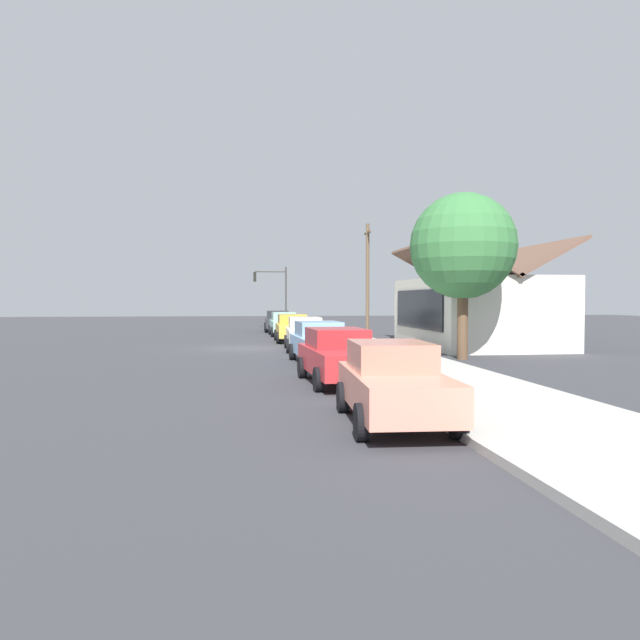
{
  "coord_description": "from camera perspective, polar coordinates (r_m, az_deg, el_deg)",
  "views": [
    {
      "loc": [
        30.46,
        -0.26,
        2.44
      ],
      "look_at": [
        0.37,
        3.76,
        1.42
      ],
      "focal_mm": 33.83,
      "sensor_mm": 36.0,
      "label": 1
    }
  ],
  "objects": [
    {
      "name": "car_cherry",
      "position": [
        17.62,
        1.84,
        -3.36
      ],
      "size": [
        4.7,
        2.18,
        1.59
      ],
      "rotation": [
        0.0,
        0.0,
        0.05
      ],
      "color": "red",
      "rests_on": "ground"
    },
    {
      "name": "fire_hydrant_red",
      "position": [
        39.56,
        -1.12,
        -0.89
      ],
      "size": [
        0.22,
        0.22,
        0.71
      ],
      "color": "red",
      "rests_on": "sidewalk_curb"
    },
    {
      "name": "traffic_light_main",
      "position": [
        50.75,
        -4.44,
        3.11
      ],
      "size": [
        0.37,
        2.79,
        5.2
      ],
      "color": "#383833",
      "rests_on": "ground"
    },
    {
      "name": "sidewalk_curb",
      "position": [
        31.11,
        3.28,
        -2.43
      ],
      "size": [
        60.0,
        4.2,
        0.16
      ],
      "primitive_type": "cube",
      "color": "#B2AFA8",
      "rests_on": "ground"
    },
    {
      "name": "storefront_building",
      "position": [
        32.48,
        14.55,
        0.94
      ],
      "size": [
        10.31,
        6.53,
        5.34
      ],
      "color": "silver",
      "rests_on": "ground"
    },
    {
      "name": "car_mustard",
      "position": [
        34.94,
        -2.62,
        -0.74
      ],
      "size": [
        4.4,
        2.06,
        1.59
      ],
      "rotation": [
        0.0,
        0.0,
        -0.01
      ],
      "color": "gold",
      "rests_on": "ground"
    },
    {
      "name": "car_seafoam",
      "position": [
        40.97,
        -3.43,
        -0.35
      ],
      "size": [
        4.45,
        1.97,
        1.59
      ],
      "rotation": [
        0.0,
        0.0,
        0.01
      ],
      "color": "#9ED1BC",
      "rests_on": "ground"
    },
    {
      "name": "car_charcoal",
      "position": [
        46.4,
        -4.02,
        -0.08
      ],
      "size": [
        4.82,
        2.16,
        1.59
      ],
      "rotation": [
        0.0,
        0.0,
        -0.03
      ],
      "color": "#2D3035",
      "rests_on": "ground"
    },
    {
      "name": "shade_tree",
      "position": [
        25.35,
        13.38,
        6.78
      ],
      "size": [
        4.31,
        4.31,
        6.79
      ],
      "color": "brown",
      "rests_on": "ground"
    },
    {
      "name": "car_coral",
      "position": [
        12.01,
        6.96,
        -5.88
      ],
      "size": [
        4.38,
        2.09,
        1.59
      ],
      "rotation": [
        0.0,
        0.0,
        -0.05
      ],
      "color": "#EA8C75",
      "rests_on": "ground"
    },
    {
      "name": "car_skyblue",
      "position": [
        23.22,
        0.0,
        -2.08
      ],
      "size": [
        4.78,
        2.17,
        1.59
      ],
      "rotation": [
        0.0,
        0.0,
        0.04
      ],
      "color": "#8CB7E0",
      "rests_on": "ground"
    },
    {
      "name": "ground_plane",
      "position": [
        30.56,
        -7.1,
        -2.67
      ],
      "size": [
        120.0,
        120.0,
        0.0
      ],
      "primitive_type": "plane",
      "color": "#38383D"
    },
    {
      "name": "utility_pole_wooden",
      "position": [
        40.35,
        4.52,
        4.04
      ],
      "size": [
        1.8,
        0.24,
        7.5
      ],
      "color": "brown",
      "rests_on": "ground"
    },
    {
      "name": "car_ivory",
      "position": [
        29.14,
        -1.4,
        -1.27
      ],
      "size": [
        4.86,
        2.1,
        1.59
      ],
      "rotation": [
        0.0,
        0.0,
        -0.04
      ],
      "color": "silver",
      "rests_on": "ground"
    }
  ]
}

